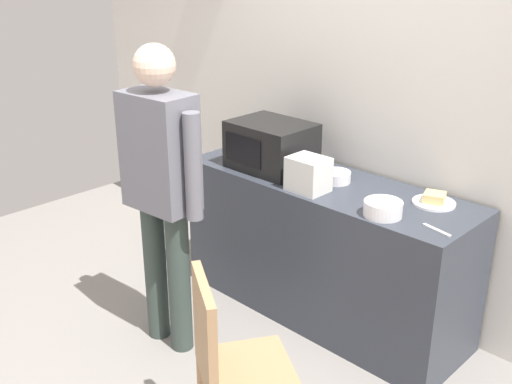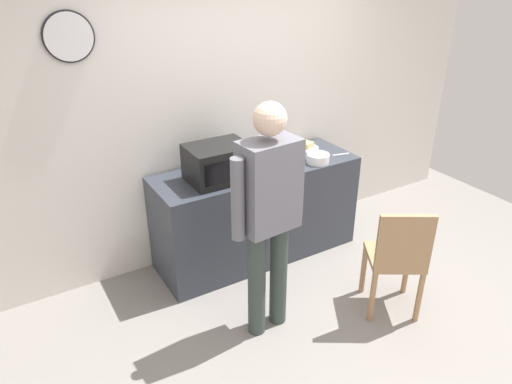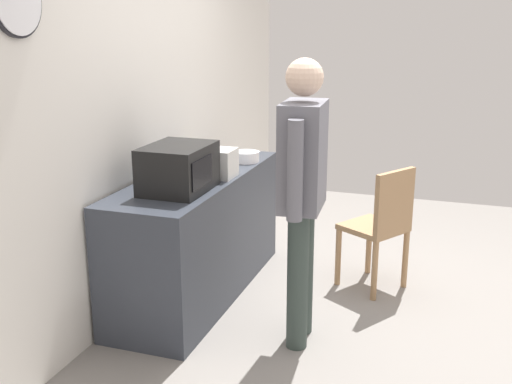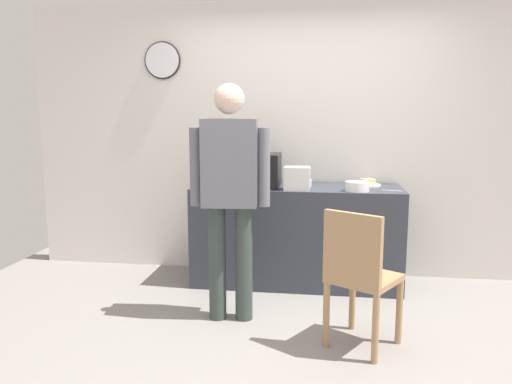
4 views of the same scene
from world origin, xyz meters
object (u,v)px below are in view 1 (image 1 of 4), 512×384
object	(u,v)px
fork_utensil	(316,161)
wooden_chair	(230,364)
salad_bowl	(383,209)
cereal_bowl	(336,177)
sandwich_plate	(434,201)
toaster	(308,174)
microwave	(271,146)
person_standing	(161,180)
spoon_utensil	(437,230)

from	to	relation	value
fork_utensil	wooden_chair	bearing A→B (deg)	-63.16
salad_bowl	cereal_bowl	world-z (taller)	salad_bowl
sandwich_plate	salad_bowl	distance (m)	0.35
wooden_chair	salad_bowl	bearing A→B (deg)	87.85
fork_utensil	toaster	bearing A→B (deg)	-55.94
microwave	person_standing	xyz separation A→B (m)	(-0.04, -0.83, -0.01)
cereal_bowl	fork_utensil	size ratio (longest dim) A/B	1.05
salad_bowl	wooden_chair	size ratio (longest dim) A/B	0.22
microwave	spoon_utensil	world-z (taller)	microwave
microwave	cereal_bowl	size ratio (longest dim) A/B	2.80
wooden_chair	person_standing	bearing A→B (deg)	158.03
sandwich_plate	spoon_utensil	bearing A→B (deg)	-58.49
spoon_utensil	wooden_chair	size ratio (longest dim) A/B	0.18
toaster	fork_utensil	world-z (taller)	toaster
microwave	toaster	world-z (taller)	microwave
toaster	spoon_utensil	distance (m)	0.81
microwave	person_standing	world-z (taller)	person_standing
salad_bowl	person_standing	world-z (taller)	person_standing
toaster	wooden_chair	world-z (taller)	toaster
salad_bowl	toaster	xyz separation A→B (m)	(-0.51, 0.00, 0.06)
sandwich_plate	spoon_utensil	world-z (taller)	sandwich_plate
fork_utensil	person_standing	size ratio (longest dim) A/B	0.10
salad_bowl	wooden_chair	world-z (taller)	salad_bowl
fork_utensil	person_standing	xyz separation A→B (m)	(-0.16, -1.13, 0.13)
toaster	person_standing	size ratio (longest dim) A/B	0.12
microwave	wooden_chair	world-z (taller)	microwave
salad_bowl	spoon_utensil	bearing A→B (deg)	6.18
cereal_bowl	spoon_utensil	bearing A→B (deg)	-14.15
microwave	salad_bowl	size ratio (longest dim) A/B	2.46
salad_bowl	spoon_utensil	xyz separation A→B (m)	(0.30, 0.03, -0.04)
microwave	salad_bowl	xyz separation A→B (m)	(0.92, -0.13, -0.11)
microwave	spoon_utensil	size ratio (longest dim) A/B	2.94
spoon_utensil	person_standing	world-z (taller)	person_standing
cereal_bowl	wooden_chair	xyz separation A→B (m)	(0.44, -1.30, -0.41)
microwave	cereal_bowl	world-z (taller)	microwave
spoon_utensil	fork_utensil	bearing A→B (deg)	159.97
spoon_utensil	person_standing	xyz separation A→B (m)	(-1.26, -0.73, 0.13)
salad_bowl	wooden_chair	distance (m)	1.15
cereal_bowl	wooden_chair	bearing A→B (deg)	-71.22
fork_utensil	person_standing	world-z (taller)	person_standing
sandwich_plate	salad_bowl	world-z (taller)	salad_bowl
sandwich_plate	toaster	xyz separation A→B (m)	(-0.62, -0.33, 0.08)
salad_bowl	wooden_chair	xyz separation A→B (m)	(-0.04, -1.07, -0.42)
microwave	fork_utensil	bearing A→B (deg)	67.49
salad_bowl	person_standing	bearing A→B (deg)	-144.05
microwave	fork_utensil	world-z (taller)	microwave
sandwich_plate	wooden_chair	xyz separation A→B (m)	(-0.15, -1.40, -0.40)
cereal_bowl	person_standing	world-z (taller)	person_standing
person_standing	wooden_chair	world-z (taller)	person_standing
fork_utensil	person_standing	distance (m)	1.15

